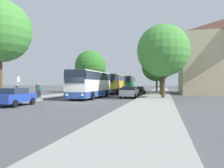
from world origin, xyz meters
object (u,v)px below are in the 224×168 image
tree_right_mid (157,66)px  pedestrian_waiting_near (37,90)px  bus_middle (114,84)px  tree_right_near (161,57)px  parked_car_left_curb (15,97)px  tree_right_far (163,51)px  tree_left_near (0,31)px  parked_car_right_far (139,90)px  bus_rear (128,83)px  pedestrian_walking_back (17,92)px  tree_left_far (90,66)px  bus_stop_sign (18,85)px  parked_car_right_near (129,92)px  bus_front (91,84)px  pedestrian_waiting_far (40,90)px

tree_right_mid → pedestrian_waiting_near: bearing=-116.3°
bus_middle → tree_right_near: tree_right_near is taller
bus_middle → parked_car_left_curb: size_ratio=2.66×
tree_right_mid → tree_right_far: 22.39m
parked_car_left_curb → tree_left_near: bearing=163.4°
parked_car_right_far → tree_left_near: (-9.78, -21.11, 5.78)m
bus_rear → tree_right_far: 28.31m
bus_rear → tree_right_mid: tree_right_mid is taller
pedestrian_walking_back → tree_right_mid: 32.85m
tree_left_near → tree_left_far: size_ratio=1.08×
bus_stop_sign → pedestrian_walking_back: (0.53, -0.88, -0.74)m
bus_middle → parked_car_right_far: (4.78, -1.51, -1.12)m
bus_stop_sign → tree_left_far: (0.69, 21.63, 3.69)m
tree_left_near → tree_right_far: tree_left_near is taller
parked_car_right_near → tree_right_mid: size_ratio=0.49×
parked_car_right_far → tree_left_near: 23.97m
bus_front → bus_stop_sign: (-6.31, -5.73, -0.08)m
pedestrian_waiting_near → pedestrian_walking_back: bearing=-91.3°
bus_front → bus_stop_sign: size_ratio=4.16×
parked_car_left_curb → tree_right_far: bearing=40.5°
parked_car_right_near → parked_car_right_far: size_ratio=1.01×
pedestrian_waiting_far → tree_right_far: tree_right_far is taller
parked_car_right_near → tree_right_far: size_ratio=0.49×
bus_middle → parked_car_left_curb: bus_middle is taller
tree_left_far → tree_right_near: 16.57m
parked_car_right_far → pedestrian_walking_back: bearing=56.6°
bus_front → tree_left_far: bearing=109.3°
pedestrian_waiting_far → tree_left_far: 18.01m
tree_right_far → bus_rear: bearing=108.2°
pedestrian_walking_back → tree_right_far: size_ratio=0.19×
parked_car_right_near → pedestrian_waiting_near: size_ratio=2.41×
parked_car_left_curb → tree_right_near: tree_right_near is taller
bus_middle → parked_car_right_near: 11.86m
bus_middle → tree_right_far: size_ratio=1.21×
bus_middle → pedestrian_waiting_near: size_ratio=5.95×
parked_car_left_curb → pedestrian_walking_back: 4.77m
tree_right_mid → parked_car_right_far: bearing=-102.0°
bus_front → bus_stop_sign: bus_front is taller
bus_middle → tree_right_near: bearing=-31.5°
bus_middle → bus_rear: bearing=88.8°
bus_stop_sign → tree_left_far: 21.95m
bus_front → tree_left_near: tree_left_near is taller
bus_middle → pedestrian_waiting_near: bus_middle is taller
parked_car_right_near → parked_car_left_curb: bearing=57.8°
parked_car_right_near → tree_right_far: tree_right_far is taller
parked_car_right_far → bus_stop_sign: 20.17m
parked_car_right_far → tree_right_near: (3.75, -3.62, 5.17)m
parked_car_left_curb → parked_car_right_far: bearing=67.1°
tree_right_far → parked_car_left_curb: bearing=-136.8°
parked_car_right_near → tree_left_near: tree_left_near is taller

